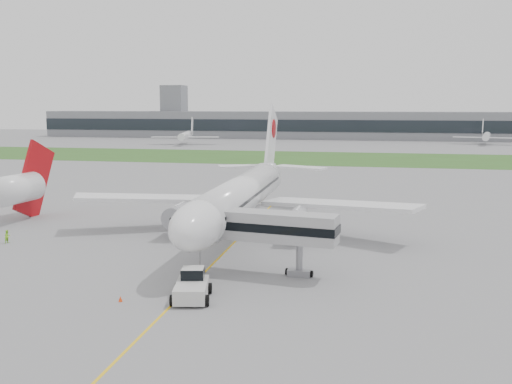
% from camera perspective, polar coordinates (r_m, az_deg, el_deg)
% --- Properties ---
extents(ground, '(600.00, 600.00, 0.00)m').
position_cam_1_polar(ground, '(73.84, -2.20, -5.08)').
color(ground, gray).
rests_on(ground, ground).
extents(apron_markings, '(70.00, 70.00, 0.04)m').
position_cam_1_polar(apron_markings, '(69.15, -3.18, -6.05)').
color(apron_markings, yellow).
rests_on(apron_markings, ground).
extents(grass_strip, '(600.00, 50.00, 0.02)m').
position_cam_1_polar(grass_strip, '(191.24, 6.30, 3.40)').
color(grass_strip, '#325620').
rests_on(grass_strip, ground).
extents(terminal_building, '(320.00, 22.30, 14.00)m').
position_cam_1_polar(terminal_building, '(300.21, 8.24, 6.62)').
color(terminal_building, gray).
rests_on(terminal_building, ground).
extents(control_tower, '(12.00, 12.00, 56.00)m').
position_cam_1_polar(control_tower, '(320.56, -8.12, 5.50)').
color(control_tower, gray).
rests_on(control_tower, ground).
extents(airliner, '(48.13, 53.95, 17.88)m').
position_cam_1_polar(airliner, '(77.38, -1.37, -0.16)').
color(airliner, white).
rests_on(airliner, ground).
extents(pushback_tug, '(4.25, 5.54, 2.60)m').
position_cam_1_polar(pushback_tug, '(53.30, -6.43, -9.28)').
color(pushback_tug, silver).
rests_on(pushback_tug, ground).
extents(jet_bridge, '(15.03, 5.05, 6.85)m').
position_cam_1_polar(jet_bridge, '(59.28, 0.60, -3.50)').
color(jet_bridge, '#A7A7AA').
rests_on(jet_bridge, ground).
extents(safety_cone_left, '(0.38, 0.38, 0.52)m').
position_cam_1_polar(safety_cone_left, '(53.82, -13.41, -10.35)').
color(safety_cone_left, '#F13C0C').
rests_on(safety_cone_left, ground).
extents(safety_cone_right, '(0.38, 0.38, 0.52)m').
position_cam_1_polar(safety_cone_right, '(55.74, -4.91, -9.46)').
color(safety_cone_right, '#F13C0C').
rests_on(safety_cone_right, ground).
extents(ground_crew_near, '(0.70, 0.48, 1.85)m').
position_cam_1_polar(ground_crew_near, '(55.88, -7.17, -8.73)').
color(ground_crew_near, '#C2F028').
rests_on(ground_crew_near, ground).
extents(ground_crew_far, '(0.80, 0.95, 1.72)m').
position_cam_1_polar(ground_crew_far, '(80.03, -23.59, -4.10)').
color(ground_crew_far, '#9BF028').
rests_on(ground_crew_far, ground).
extents(neighbor_aircraft, '(5.44, 15.90, 12.89)m').
position_cam_1_polar(neighbor_aircraft, '(93.35, -22.89, 0.34)').
color(neighbor_aircraft, '#A4090F').
rests_on(neighbor_aircraft, ground).
extents(distant_aircraft_left, '(34.34, 31.55, 11.43)m').
position_cam_1_polar(distant_aircraft_left, '(256.69, -7.07, 4.74)').
color(distant_aircraft_left, white).
rests_on(distant_aircraft_left, ground).
extents(distant_aircraft_right, '(32.63, 30.07, 10.76)m').
position_cam_1_polar(distant_aircraft_right, '(273.74, 22.01, 4.42)').
color(distant_aircraft_right, white).
rests_on(distant_aircraft_right, ground).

